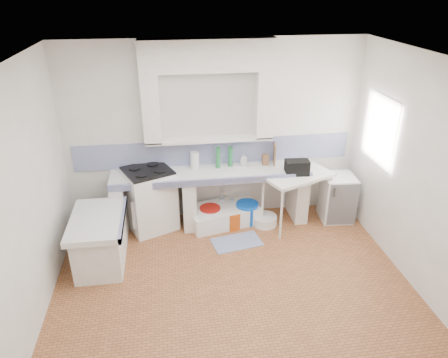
{
  "coord_description": "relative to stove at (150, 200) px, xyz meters",
  "views": [
    {
      "loc": [
        -0.71,
        -3.95,
        3.52
      ],
      "look_at": [
        0.0,
        1.0,
        1.1
      ],
      "focal_mm": 33.23,
      "sensor_mm": 36.0,
      "label": 1
    }
  ],
  "objects": [
    {
      "name": "floor",
      "position": [
        1.04,
        -1.72,
        -0.47
      ],
      "size": [
        4.5,
        4.5,
        0.0
      ],
      "primitive_type": "plane",
      "color": "#A05F36",
      "rests_on": "ground"
    },
    {
      "name": "ceiling",
      "position": [
        1.04,
        -1.72,
        2.33
      ],
      "size": [
        4.5,
        4.5,
        0.0
      ],
      "primitive_type": "plane",
      "rotation": [
        3.14,
        0.0,
        0.0
      ],
      "color": "white",
      "rests_on": "ground"
    },
    {
      "name": "wall_back",
      "position": [
        1.04,
        0.28,
        0.93
      ],
      "size": [
        4.5,
        0.0,
        4.5
      ],
      "primitive_type": "plane",
      "rotation": [
        1.57,
        0.0,
        0.0
      ],
      "color": "white",
      "rests_on": "ground"
    },
    {
      "name": "wall_front",
      "position": [
        1.04,
        -3.72,
        0.93
      ],
      "size": [
        4.5,
        0.0,
        4.5
      ],
      "primitive_type": "plane",
      "rotation": [
        -1.57,
        0.0,
        0.0
      ],
      "color": "white",
      "rests_on": "ground"
    },
    {
      "name": "wall_left",
      "position": [
        -1.21,
        -1.72,
        0.93
      ],
      "size": [
        0.0,
        4.5,
        4.5
      ],
      "primitive_type": "plane",
      "rotation": [
        1.57,
        0.0,
        1.57
      ],
      "color": "white",
      "rests_on": "ground"
    },
    {
      "name": "wall_right",
      "position": [
        3.29,
        -1.72,
        0.93
      ],
      "size": [
        0.0,
        4.5,
        4.5
      ],
      "primitive_type": "plane",
      "rotation": [
        1.57,
        0.0,
        -1.57
      ],
      "color": "white",
      "rests_on": "ground"
    },
    {
      "name": "alcove_mass",
      "position": [
        0.94,
        0.15,
        2.1
      ],
      "size": [
        1.9,
        0.25,
        0.45
      ],
      "primitive_type": "cube",
      "color": "white",
      "rests_on": "ground"
    },
    {
      "name": "window_frame",
      "position": [
        3.47,
        -0.52,
        1.13
      ],
      "size": [
        0.35,
        0.86,
        1.06
      ],
      "primitive_type": "cube",
      "color": "#3C2013",
      "rests_on": "ground"
    },
    {
      "name": "lace_valance",
      "position": [
        3.32,
        -0.52,
        1.51
      ],
      "size": [
        0.01,
        0.84,
        0.24
      ],
      "primitive_type": "cube",
      "color": "white",
      "rests_on": "ground"
    },
    {
      "name": "counter_slab",
      "position": [
        0.94,
        -0.02,
        0.39
      ],
      "size": [
        3.0,
        0.6,
        0.08
      ],
      "primitive_type": "cube",
      "color": "white",
      "rests_on": "ground"
    },
    {
      "name": "counter_lip",
      "position": [
        0.94,
        -0.3,
        0.39
      ],
      "size": [
        3.0,
        0.04,
        0.1
      ],
      "primitive_type": "cube",
      "color": "navy",
      "rests_on": "ground"
    },
    {
      "name": "counter_pier_left",
      "position": [
        -0.46,
        -0.02,
        -0.06
      ],
      "size": [
        0.2,
        0.55,
        0.82
      ],
      "primitive_type": "cube",
      "color": "white",
      "rests_on": "ground"
    },
    {
      "name": "counter_pier_mid",
      "position": [
        0.59,
        -0.02,
        -0.06
      ],
      "size": [
        0.2,
        0.55,
        0.82
      ],
      "primitive_type": "cube",
      "color": "white",
      "rests_on": "ground"
    },
    {
      "name": "counter_pier_right",
      "position": [
        2.34,
        -0.02,
        -0.06
      ],
      "size": [
        0.2,
        0.55,
        0.82
      ],
      "primitive_type": "cube",
      "color": "white",
      "rests_on": "ground"
    },
    {
      "name": "peninsula_top",
      "position": [
        -0.66,
        -0.82,
        0.19
      ],
      "size": [
        0.7,
        1.1,
        0.08
      ],
      "primitive_type": "cube",
      "color": "white",
      "rests_on": "ground"
    },
    {
      "name": "peninsula_base",
      "position": [
        -0.66,
        -0.82,
        -0.16
      ],
      "size": [
        0.6,
        1.0,
        0.62
      ],
      "primitive_type": "cube",
      "color": "white",
      "rests_on": "ground"
    },
    {
      "name": "peninsula_lip",
      "position": [
        -0.33,
        -0.82,
        0.19
      ],
      "size": [
        0.04,
        1.1,
        0.1
      ],
      "primitive_type": "cube",
      "color": "navy",
      "rests_on": "ground"
    },
    {
      "name": "backsplash",
      "position": [
        1.04,
        0.26,
        0.63
      ],
      "size": [
        4.27,
        0.03,
        0.4
      ],
      "primitive_type": "cube",
      "color": "navy",
      "rests_on": "ground"
    },
    {
      "name": "stove",
      "position": [
        0.0,
        0.0,
        0.0
      ],
      "size": [
        0.87,
        0.86,
        0.95
      ],
      "primitive_type": "cube",
      "rotation": [
        0.0,
        0.0,
        0.41
      ],
      "color": "white",
      "rests_on": "ground"
    },
    {
      "name": "sink",
      "position": [
        1.13,
        -0.05,
        -0.35
      ],
      "size": [
        1.17,
        0.81,
        0.26
      ],
      "primitive_type": "cube",
      "rotation": [
        0.0,
        0.0,
        0.23
      ],
      "color": "white",
      "rests_on": "ground"
    },
    {
      "name": "side_table",
      "position": [
        2.25,
        -0.23,
        -0.04
      ],
      "size": [
        1.17,
        0.92,
        0.05
      ],
      "primitive_type": "cube",
      "rotation": [
        0.0,
        0.0,
        0.38
      ],
      "color": "white",
      "rests_on": "ground"
    },
    {
      "name": "fridge",
      "position": [
        2.95,
        -0.17,
        -0.1
      ],
      "size": [
        0.52,
        0.52,
        0.75
      ],
      "primitive_type": "cube",
      "rotation": [
        0.0,
        0.0,
        -0.08
      ],
      "color": "white",
      "rests_on": "ground"
    },
    {
      "name": "bucket_red",
      "position": [
        0.91,
        -0.09,
        -0.32
      ],
      "size": [
        0.39,
        0.39,
        0.3
      ],
      "primitive_type": "cylinder",
      "rotation": [
        0.0,
        0.0,
        0.23
      ],
      "color": "#AF140D",
      "rests_on": "ground"
    },
    {
      "name": "bucket_orange",
      "position": [
        1.25,
        -0.2,
        -0.34
      ],
      "size": [
        0.36,
        0.36,
        0.28
      ],
      "primitive_type": "cylinder",
      "rotation": [
        0.0,
        0.0,
        0.23
      ],
      "color": "#CC4D0E",
      "rests_on": "ground"
    },
    {
      "name": "bucket_blue",
      "position": [
        1.51,
        -0.08,
        -0.31
      ],
      "size": [
        0.37,
        0.37,
        0.33
      ],
      "primitive_type": "cylinder",
      "rotation": [
        0.0,
        0.0,
        0.05
      ],
      "color": "blue",
      "rests_on": "ground"
    },
    {
      "name": "basin_white",
      "position": [
        1.77,
        -0.21,
        -0.4
      ],
      "size": [
        0.41,
        0.41,
        0.15
      ],
      "primitive_type": "cylinder",
      "rotation": [
        0.0,
        0.0,
        -0.08
      ],
      "color": "white",
      "rests_on": "ground"
    },
    {
      "name": "water_bottle_a",
      "position": [
        1.13,
        0.13,
        -0.31
      ],
      "size": [
        0.1,
        0.1,
        0.33
      ],
      "primitive_type": "cylinder",
      "rotation": [
        0.0,
        0.0,
        -0.21
      ],
      "color": "silver",
      "rests_on": "ground"
    },
    {
      "name": "water_bottle_b",
      "position": [
        1.29,
        0.13,
        -0.32
      ],
      "size": [
        0.11,
        0.11,
        0.31
      ],
      "primitive_type": "cylinder",
      "rotation": [
        0.0,
        0.0,
        0.38
      ],
      "color": "silver",
      "rests_on": "ground"
    },
    {
      "name": "black_bag",
      "position": [
        2.22,
        -0.23,
        0.5
      ],
      "size": [
        0.37,
        0.23,
        0.22
      ],
      "primitive_type": "cube",
      "rotation": [
        0.0,
        0.0,
        -0.07
      ],
      "color": "black",
      "rests_on": "side_table"
    },
    {
      "name": "green_bottle_a",
      "position": [
        1.07,
        0.1,
        0.59
      ],
      "size": [
        0.09,
        0.09,
        0.33
      ],
      "primitive_type": "cylinder",
      "rotation": [
        0.0,
        0.0,
        0.21
      ],
      "color": "#22743B",
      "rests_on": "counter_slab"
    },
    {
      "name": "green_bottle_b",
      "position": [
        1.27,
        0.13,
        0.58
      ],
      "size": [
        0.08,
        0.08,
        0.32
      ],
      "primitive_type": "cylinder",
      "rotation": [
        0.0,
        0.0,
        0.11
      ],
      "color": "#22743B",
      "rests_on": "counter_slab"
    },
    {
      "name": "knife_block",
      "position": [
        1.81,
        0.1,
        0.51
      ],
      "size": [
        0.09,
        0.07,
        0.18
      ],
      "primitive_type": "cube",
      "rotation": [
        0.0,
        0.0,
        0.05
      ],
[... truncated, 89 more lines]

